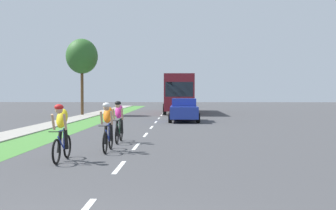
% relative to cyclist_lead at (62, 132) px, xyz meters
% --- Properties ---
extents(ground_plane, '(120.00, 120.00, 0.00)m').
position_rel_cyclist_lead_xyz_m(ground_plane, '(1.71, 13.18, -0.81)').
color(ground_plane, '#424244').
extents(grass_verge, '(1.88, 70.00, 0.01)m').
position_rel_cyclist_lead_xyz_m(grass_verge, '(-2.58, 13.18, -0.81)').
color(grass_verge, '#478438').
rests_on(grass_verge, ground_plane).
extents(sidewalk_concrete, '(1.58, 70.00, 0.10)m').
position_rel_cyclist_lead_xyz_m(sidewalk_concrete, '(-4.31, 13.18, -0.81)').
color(sidewalk_concrete, '#9E998E').
rests_on(sidewalk_concrete, ground_plane).
extents(lane_markings_center, '(0.12, 53.80, 0.01)m').
position_rel_cyclist_lead_xyz_m(lane_markings_center, '(1.71, 17.18, -0.81)').
color(lane_markings_center, white).
rests_on(lane_markings_center, ground_plane).
extents(cyclist_lead, '(0.42, 1.72, 1.58)m').
position_rel_cyclist_lead_xyz_m(cyclist_lead, '(0.00, 0.00, 0.00)').
color(cyclist_lead, black).
rests_on(cyclist_lead, ground_plane).
extents(cyclist_trailing, '(0.42, 1.72, 1.58)m').
position_rel_cyclist_lead_xyz_m(cyclist_trailing, '(0.94, 1.90, 0.00)').
color(cyclist_trailing, black).
rests_on(cyclist_trailing, ground_plane).
extents(cyclist_distant, '(0.42, 1.72, 1.58)m').
position_rel_cyclist_lead_xyz_m(cyclist_distant, '(0.93, 4.32, 0.00)').
color(cyclist_distant, black).
rests_on(cyclist_distant, ground_plane).
extents(sedan_blue, '(1.98, 4.30, 1.52)m').
position_rel_cyclist_lead_xyz_m(sedan_blue, '(3.53, 15.92, -0.04)').
color(sedan_blue, '#23389E').
rests_on(sedan_blue, ground_plane).
extents(bus_maroon, '(2.78, 11.60, 3.48)m').
position_rel_cyclist_lead_xyz_m(bus_maroon, '(3.21, 27.73, 1.17)').
color(bus_maroon, maroon).
rests_on(bus_maroon, ground_plane).
extents(pickup_black, '(2.22, 5.10, 1.64)m').
position_rel_cyclist_lead_xyz_m(pickup_black, '(3.37, 46.01, 0.02)').
color(pickup_black, black).
rests_on(pickup_black, ground_plane).
extents(street_tree_near, '(2.66, 2.66, 6.43)m').
position_rel_cyclist_lead_xyz_m(street_tree_near, '(-4.96, 23.05, 4.13)').
color(street_tree_near, brown).
rests_on(street_tree_near, ground_plane).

